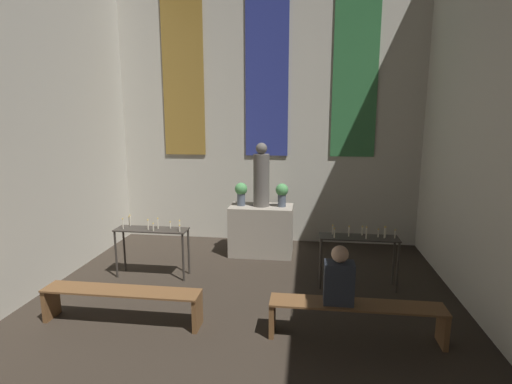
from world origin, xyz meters
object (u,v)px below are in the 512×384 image
object	(u,v)px
candle_rack_left	(152,236)
flower_vase_right	(282,193)
pew_back_right	(356,313)
pew_back_left	(122,298)
candle_rack_right	(359,245)
altar	(261,230)
flower_vase_left	(241,192)
statue	(261,177)
person_seated	(339,278)

from	to	relation	value
candle_rack_left	flower_vase_right	bearing A→B (deg)	32.36
pew_back_right	pew_back_left	bearing A→B (deg)	180.00
candle_rack_left	pew_back_left	size ratio (longest dim) A/B	0.58
flower_vase_right	candle_rack_right	world-z (taller)	flower_vase_right
flower_vase_right	pew_back_right	bearing A→B (deg)	-69.11
altar	pew_back_right	world-z (taller)	altar
flower_vase_left	candle_rack_right	world-z (taller)	flower_vase_left
statue	person_seated	size ratio (longest dim) A/B	1.69
flower_vase_right	person_seated	world-z (taller)	flower_vase_right
flower_vase_right	pew_back_left	xyz separation A→B (m)	(-1.91, -2.92, -0.91)
altar	pew_back_right	distance (m)	3.29
altar	flower_vase_left	distance (m)	0.86
altar	person_seated	xyz separation A→B (m)	(1.29, -2.92, 0.30)
altar	flower_vase_right	distance (m)	0.86
flower_vase_right	pew_back_right	world-z (taller)	flower_vase_right
flower_vase_left	pew_back_right	world-z (taller)	flower_vase_left
flower_vase_right	pew_back_left	distance (m)	3.60
flower_vase_left	person_seated	xyz separation A→B (m)	(1.69, -2.92, -0.46)
candle_rack_left	pew_back_left	xyz separation A→B (m)	(0.20, -1.58, -0.36)
altar	flower_vase_left	size ratio (longest dim) A/B	2.71
flower_vase_left	pew_back_left	distance (m)	3.25
flower_vase_left	flower_vase_right	bearing A→B (deg)	0.00
altar	person_seated	bearing A→B (deg)	-66.09
pew_back_right	flower_vase_right	bearing A→B (deg)	110.89
candle_rack_left	person_seated	world-z (taller)	person_seated
statue	candle_rack_left	size ratio (longest dim) A/B	1.00
candle_rack_left	pew_back_left	bearing A→B (deg)	-82.72
altar	flower_vase_right	size ratio (longest dim) A/B	2.71
candle_rack_right	pew_back_left	bearing A→B (deg)	-153.96
statue	candle_rack_left	xyz separation A→B (m)	(-1.71, -1.34, -0.84)
flower_vase_right	pew_back_left	size ratio (longest dim) A/B	0.21
statue	candle_rack_left	distance (m)	2.33
flower_vase_left	flower_vase_right	size ratio (longest dim) A/B	1.00
flower_vase_right	candle_rack_right	size ratio (longest dim) A/B	0.37
flower_vase_left	pew_back_right	distance (m)	3.60
candle_rack_left	pew_back_right	bearing A→B (deg)	-26.07
altar	statue	bearing A→B (deg)	-90.00
altar	candle_rack_right	world-z (taller)	candle_rack_right
altar	flower_vase_right	world-z (taller)	flower_vase_right
statue	flower_vase_right	world-z (taller)	statue
pew_back_left	person_seated	distance (m)	2.84
pew_back_left	pew_back_right	size ratio (longest dim) A/B	1.00
pew_back_right	altar	bearing A→B (deg)	117.40
candle_rack_left	pew_back_right	size ratio (longest dim) A/B	0.58
pew_back_left	pew_back_right	world-z (taller)	same
person_seated	candle_rack_right	bearing A→B (deg)	74.96
flower_vase_left	flower_vase_right	distance (m)	0.80
flower_vase_right	person_seated	xyz separation A→B (m)	(0.89, -2.92, -0.46)
statue	flower_vase_left	distance (m)	0.50
flower_vase_left	person_seated	world-z (taller)	flower_vase_left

